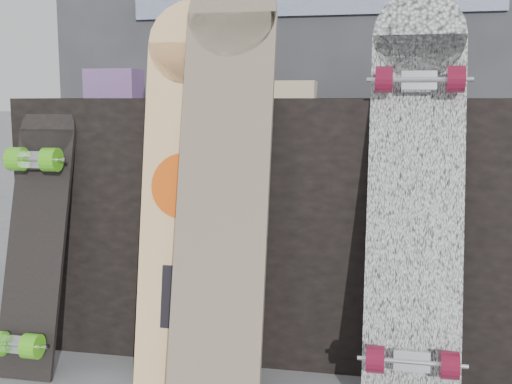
% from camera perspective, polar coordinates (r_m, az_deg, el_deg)
% --- Properties ---
extents(vendor_table, '(1.60, 0.60, 0.80)m').
position_cam_1_polar(vendor_table, '(2.15, 2.42, -2.38)').
color(vendor_table, black).
rests_on(vendor_table, ground).
extents(booth, '(2.40, 0.22, 2.20)m').
position_cam_1_polar(booth, '(2.97, 5.22, 14.18)').
color(booth, '#2F2F33').
rests_on(booth, ground).
extents(merch_box_purple, '(0.18, 0.12, 0.10)m').
position_cam_1_polar(merch_box_purple, '(2.33, -12.49, 9.38)').
color(merch_box_purple, '#56366E').
rests_on(merch_box_purple, vendor_table).
extents(merch_box_small, '(0.14, 0.14, 0.12)m').
position_cam_1_polar(merch_box_small, '(2.12, 12.98, 9.74)').
color(merch_box_small, '#56366E').
rests_on(merch_box_small, vendor_table).
extents(merch_box_flat, '(0.22, 0.10, 0.06)m').
position_cam_1_polar(merch_box_flat, '(2.28, 2.56, 9.09)').
color(merch_box_flat, '#D1B78C').
rests_on(merch_box_flat, vendor_table).
extents(longboard_geisha, '(0.24, 0.22, 1.08)m').
position_cam_1_polar(longboard_geisha, '(1.82, -6.42, 1.02)').
color(longboard_geisha, beige).
rests_on(longboard_geisha, ground).
extents(longboard_celtic, '(0.26, 0.30, 1.17)m').
position_cam_1_polar(longboard_celtic, '(1.76, -2.84, 2.38)').
color(longboard_celtic, '#C8AF88').
rests_on(longboard_celtic, ground).
extents(longboard_cascadia, '(0.25, 0.34, 1.10)m').
position_cam_1_polar(longboard_cascadia, '(1.74, 14.00, 0.32)').
color(longboard_cascadia, white).
rests_on(longboard_cascadia, ground).
extents(skateboard_dark, '(0.18, 0.30, 0.80)m').
position_cam_1_polar(skateboard_dark, '(1.99, -19.14, -3.61)').
color(skateboard_dark, black).
rests_on(skateboard_dark, ground).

